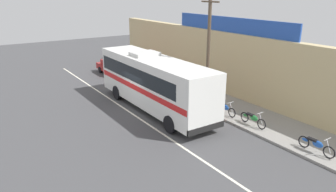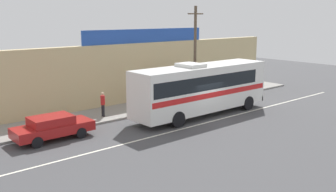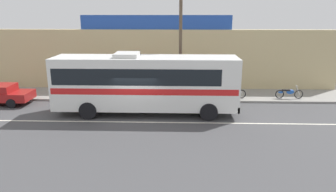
# 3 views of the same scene
# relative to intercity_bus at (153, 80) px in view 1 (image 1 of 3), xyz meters

# --- Properties ---
(ground_plane) EXTENTS (70.00, 70.00, 0.00)m
(ground_plane) POSITION_rel_intercity_bus_xyz_m (-0.43, -0.85, -2.07)
(ground_plane) COLOR #444447
(sidewalk_slab) EXTENTS (30.00, 3.60, 0.14)m
(sidewalk_slab) POSITION_rel_intercity_bus_xyz_m (-0.43, 4.35, -2.00)
(sidewalk_slab) COLOR gray
(sidewalk_slab) RESTS_ON ground_plane
(storefront_facade) EXTENTS (30.00, 0.70, 4.80)m
(storefront_facade) POSITION_rel_intercity_bus_xyz_m (-0.43, 6.50, 0.33)
(storefront_facade) COLOR tan
(storefront_facade) RESTS_ON ground_plane
(storefront_billboard) EXTENTS (11.86, 0.12, 1.10)m
(storefront_billboard) POSITION_rel_intercity_bus_xyz_m (0.26, 6.50, 3.28)
(storefront_billboard) COLOR #234CAD
(storefront_billboard) RESTS_ON storefront_facade
(road_center_stripe) EXTENTS (30.00, 0.14, 0.01)m
(road_center_stripe) POSITION_rel_intercity_bus_xyz_m (-0.43, -1.65, -2.06)
(road_center_stripe) COLOR silver
(road_center_stripe) RESTS_ON ground_plane
(intercity_bus) EXTENTS (11.08, 2.67, 3.78)m
(intercity_bus) POSITION_rel_intercity_bus_xyz_m (0.00, 0.00, 0.00)
(intercity_bus) COLOR white
(intercity_bus) RESTS_ON ground_plane
(parked_car) EXTENTS (4.45, 1.88, 1.37)m
(parked_car) POSITION_rel_intercity_bus_xyz_m (-10.24, 1.68, -1.33)
(parked_car) COLOR maroon
(parked_car) RESTS_ON ground_plane
(utility_pole) EXTENTS (1.60, 0.22, 7.55)m
(utility_pole) POSITION_rel_intercity_bus_xyz_m (2.18, 2.87, 1.98)
(utility_pole) COLOR brown
(utility_pole) RESTS_ON sidewalk_slab
(motorcycle_green) EXTENTS (1.95, 0.56, 0.94)m
(motorcycle_green) POSITION_rel_intercity_bus_xyz_m (3.64, 3.15, -1.50)
(motorcycle_green) COLOR black
(motorcycle_green) RESTS_ON sidewalk_slab
(motorcycle_black) EXTENTS (1.93, 0.56, 0.94)m
(motorcycle_black) POSITION_rel_intercity_bus_xyz_m (5.90, 3.28, -1.50)
(motorcycle_black) COLOR black
(motorcycle_black) RESTS_ON sidewalk_slab
(motorcycle_blue) EXTENTS (1.97, 0.56, 0.94)m
(motorcycle_blue) POSITION_rel_intercity_bus_xyz_m (9.94, 3.32, -1.50)
(motorcycle_blue) COLOR black
(motorcycle_blue) RESTS_ON sidewalk_slab
(pedestrian_far_right) EXTENTS (0.30, 0.48, 1.61)m
(pedestrian_far_right) POSITION_rel_intercity_bus_xyz_m (-13.36, 4.57, -0.99)
(pedestrian_far_right) COLOR navy
(pedestrian_far_right) RESTS_ON sidewalk_slab
(pedestrian_far_left) EXTENTS (0.30, 0.48, 1.71)m
(pedestrian_far_left) POSITION_rel_intercity_bus_xyz_m (-5.75, 3.71, -0.93)
(pedestrian_far_left) COLOR black
(pedestrian_far_left) RESTS_ON sidewalk_slab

